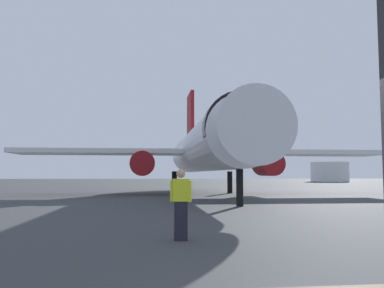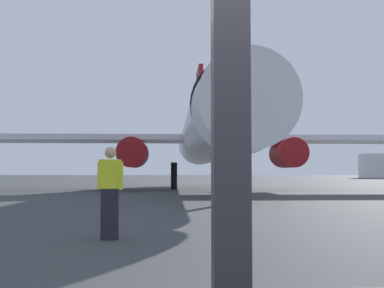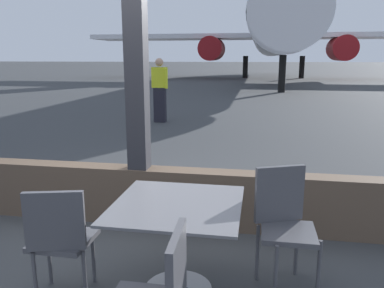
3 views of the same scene
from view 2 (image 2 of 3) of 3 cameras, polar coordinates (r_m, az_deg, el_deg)
ground_plane at (r=42.65m, az=-2.19°, el=-4.96°), size 220.00×220.00×0.00m
window_frame at (r=2.65m, az=4.61°, el=0.07°), size 7.89×0.24×3.99m
airplane at (r=30.66m, az=2.39°, el=1.34°), size 30.66×29.71×10.62m
ground_crew_worker at (r=9.18m, az=-9.75°, el=-5.57°), size 0.51×0.32×1.74m
fuel_storage_tank at (r=96.82m, az=21.72°, el=-2.44°), size 8.57×8.57×4.47m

